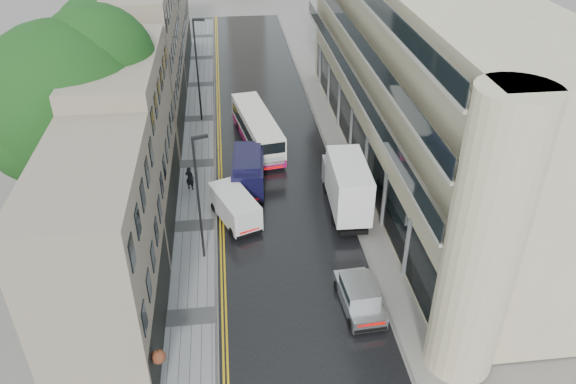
{
  "coord_description": "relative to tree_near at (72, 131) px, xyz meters",
  "views": [
    {
      "loc": [
        -3.27,
        -11.07,
        21.57
      ],
      "look_at": [
        0.1,
        18.0,
        3.02
      ],
      "focal_mm": 35.0,
      "sensor_mm": 36.0,
      "label": 1
    }
  ],
  "objects": [
    {
      "name": "road",
      "position": [
        12.5,
        7.5,
        -6.94
      ],
      "size": [
        9.0,
        85.0,
        0.02
      ],
      "primitive_type": "cube",
      "color": "black",
      "rests_on": "ground"
    },
    {
      "name": "old_shop_row",
      "position": [
        3.05,
        10.0,
        -0.95
      ],
      "size": [
        4.5,
        56.0,
        12.0
      ],
      "primitive_type": null,
      "color": "gray",
      "rests_on": "ground"
    },
    {
      "name": "silver_hatchback",
      "position": [
        14.87,
        -10.8,
        -6.14
      ],
      "size": [
        2.09,
        4.3,
        1.57
      ],
      "primitive_type": null,
      "rotation": [
        0.0,
        0.0,
        0.06
      ],
      "color": "silver",
      "rests_on": "road"
    },
    {
      "name": "pedestrian",
      "position": [
        6.21,
        3.78,
        -5.93
      ],
      "size": [
        0.77,
        0.65,
        1.79
      ],
      "primitive_type": "imported",
      "rotation": [
        0.0,
        0.0,
        2.73
      ],
      "color": "black",
      "rests_on": "left_sidewalk"
    },
    {
      "name": "tree_far",
      "position": [
        0.3,
        13.0,
        -0.72
      ],
      "size": [
        9.24,
        9.24,
        12.46
      ],
      "primitive_type": null,
      "color": "black",
      "rests_on": "ground"
    },
    {
      "name": "tree_near",
      "position": [
        0.0,
        0.0,
        0.0
      ],
      "size": [
        10.56,
        10.56,
        13.89
      ],
      "primitive_type": null,
      "color": "black",
      "rests_on": "ground"
    },
    {
      "name": "white_van",
      "position": [
        9.03,
        -2.17,
        -5.9
      ],
      "size": [
        3.44,
        4.92,
        2.05
      ],
      "primitive_type": null,
      "rotation": [
        0.0,
        0.0,
        0.37
      ],
      "color": "white",
      "rests_on": "road"
    },
    {
      "name": "lamp_post_near",
      "position": [
        7.25,
        -4.06,
        -2.83
      ],
      "size": [
        0.92,
        0.45,
        8.0
      ],
      "primitive_type": null,
      "rotation": [
        0.0,
        0.0,
        0.29
      ],
      "color": "black",
      "rests_on": "left_sidewalk"
    },
    {
      "name": "left_sidewalk",
      "position": [
        6.65,
        7.5,
        -6.89
      ],
      "size": [
        2.7,
        85.0,
        0.12
      ],
      "primitive_type": "cube",
      "color": "gray",
      "rests_on": "ground"
    },
    {
      "name": "white_lorry",
      "position": [
        15.66,
        -1.64,
        -4.95
      ],
      "size": [
        2.48,
        7.58,
        3.94
      ],
      "primitive_type": null,
      "rotation": [
        0.0,
        0.0,
        -0.03
      ],
      "color": "white",
      "rests_on": "road"
    },
    {
      "name": "right_sidewalk",
      "position": [
        17.9,
        7.5,
        -6.89
      ],
      "size": [
        1.8,
        85.0,
        0.12
      ],
      "primitive_type": "cube",
      "color": "slate",
      "rests_on": "ground"
    },
    {
      "name": "navy_van",
      "position": [
        9.27,
        2.05,
        -5.54
      ],
      "size": [
        2.6,
        5.59,
        2.77
      ],
      "primitive_type": null,
      "rotation": [
        0.0,
        0.0,
        -0.08
      ],
      "color": "black",
      "rests_on": "road"
    },
    {
      "name": "lamp_post_far",
      "position": [
        6.83,
        15.55,
        -2.35
      ],
      "size": [
        1.03,
        0.35,
        8.94
      ],
      "primitive_type": null,
      "rotation": [
        0.0,
        0.0,
        -0.13
      ],
      "color": "black",
      "rests_on": "left_sidewalk"
    },
    {
      "name": "cream_bus",
      "position": [
        10.97,
        7.57,
        -5.6
      ],
      "size": [
        3.81,
        9.94,
        2.65
      ],
      "primitive_type": null,
      "rotation": [
        0.0,
        0.0,
        0.17
      ],
      "color": "white",
      "rests_on": "road"
    },
    {
      "name": "modern_block",
      "position": [
        22.8,
        6.0,
        0.05
      ],
      "size": [
        8.0,
        40.0,
        14.0
      ],
      "primitive_type": null,
      "color": "beige",
      "rests_on": "ground"
    }
  ]
}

